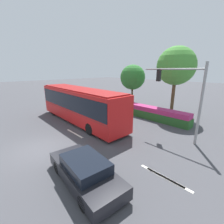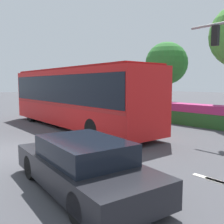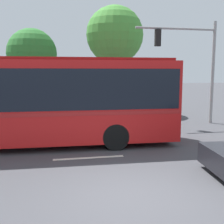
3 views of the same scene
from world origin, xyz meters
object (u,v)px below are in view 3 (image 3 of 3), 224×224
Objects in this scene: street_tree_left at (32,54)px; street_tree_centre at (115,35)px; traffic_light_pole at (195,57)px; city_bus at (22,97)px.

street_tree_left is 0.77× the size of street_tree_centre.
traffic_light_pole is at bearing -58.64° from street_tree_centre.
street_tree_left is at bearing -30.49° from traffic_light_pole.
traffic_light_pole is 6.78m from street_tree_centre.
traffic_light_pole is at bearing -157.82° from city_bus.
city_bus is 2.06× the size of street_tree_left.
city_bus is 2.12× the size of traffic_light_pole.
street_tree_left reaches higher than traffic_light_pole.
street_tree_centre is at bearing -119.95° from city_bus.
traffic_light_pole is 10.65m from street_tree_left.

